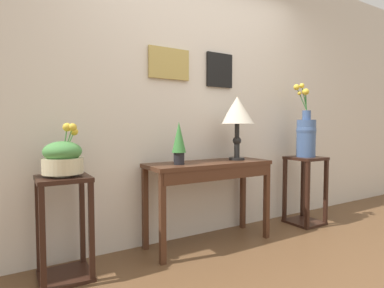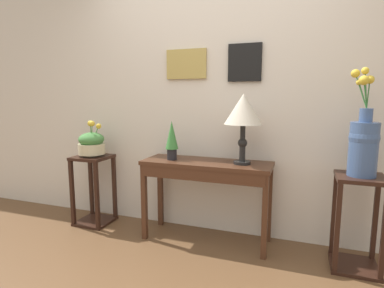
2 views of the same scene
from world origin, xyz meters
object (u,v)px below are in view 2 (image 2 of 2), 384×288
object	(u,v)px
flower_vase_tall_right	(364,141)
pedestal_stand_right	(357,223)
potted_plant_on_console	(172,139)
planter_bowl_wide_left	(92,143)
console_table	(206,174)
table_lamp	(243,112)
pedestal_stand_left	(94,190)

from	to	relation	value
flower_vase_tall_right	pedestal_stand_right	bearing A→B (deg)	-47.11
potted_plant_on_console	planter_bowl_wide_left	world-z (taller)	potted_plant_on_console
pedestal_stand_right	flower_vase_tall_right	size ratio (longest dim) A/B	0.92
console_table	pedestal_stand_right	world-z (taller)	console_table
table_lamp	pedestal_stand_right	xyz separation A→B (m)	(0.90, -0.07, -0.83)
console_table	potted_plant_on_console	world-z (taller)	potted_plant_on_console
flower_vase_tall_right	planter_bowl_wide_left	bearing A→B (deg)	178.80
planter_bowl_wide_left	flower_vase_tall_right	world-z (taller)	flower_vase_tall_right
planter_bowl_wide_left	flower_vase_tall_right	size ratio (longest dim) A/B	0.46
planter_bowl_wide_left	pedestal_stand_right	bearing A→B (deg)	-1.23
pedestal_stand_left	table_lamp	bearing A→B (deg)	0.53
table_lamp	potted_plant_on_console	world-z (taller)	table_lamp
table_lamp	console_table	bearing A→B (deg)	-175.79
pedestal_stand_left	pedestal_stand_right	xyz separation A→B (m)	(2.45, -0.05, 0.01)
potted_plant_on_console	flower_vase_tall_right	bearing A→B (deg)	-1.30
potted_plant_on_console	pedestal_stand_left	distance (m)	1.07
table_lamp	planter_bowl_wide_left	distance (m)	1.58
table_lamp	flower_vase_tall_right	size ratio (longest dim) A/B	0.75
pedestal_stand_left	flower_vase_tall_right	world-z (taller)	flower_vase_tall_right
pedestal_stand_left	flower_vase_tall_right	xyz separation A→B (m)	(2.45, -0.05, 0.64)
pedestal_stand_right	flower_vase_tall_right	bearing A→B (deg)	132.89
potted_plant_on_console	pedestal_stand_left	bearing A→B (deg)	178.93
potted_plant_on_console	flower_vase_tall_right	xyz separation A→B (m)	(1.55, -0.04, 0.05)
console_table	planter_bowl_wide_left	size ratio (longest dim) A/B	3.15
console_table	planter_bowl_wide_left	bearing A→B (deg)	179.60
table_lamp	planter_bowl_wide_left	size ratio (longest dim) A/B	1.64
potted_plant_on_console	pedestal_stand_left	world-z (taller)	potted_plant_on_console
table_lamp	potted_plant_on_console	xyz separation A→B (m)	(-0.64, -0.03, -0.26)
potted_plant_on_console	pedestal_stand_right	distance (m)	1.65
potted_plant_on_console	table_lamp	bearing A→B (deg)	2.75
pedestal_stand_right	table_lamp	bearing A→B (deg)	175.73
console_table	planter_bowl_wide_left	world-z (taller)	planter_bowl_wide_left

